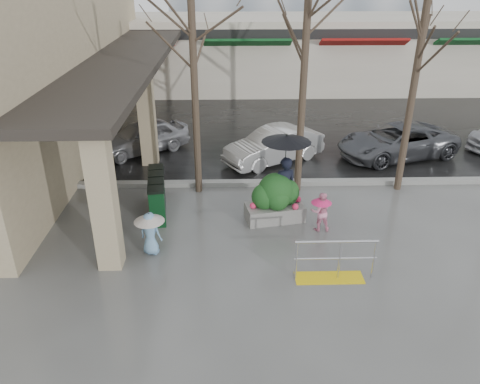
{
  "coord_description": "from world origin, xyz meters",
  "views": [
    {
      "loc": [
        -1.02,
        -10.11,
        6.61
      ],
      "look_at": [
        -0.74,
        0.8,
        1.3
      ],
      "focal_mm": 35.0,
      "sensor_mm": 36.0,
      "label": 1
    }
  ],
  "objects_px": {
    "tree_midwest": "(307,20)",
    "car_b": "(274,146)",
    "tree_west": "(192,26)",
    "tree_mideast": "(422,34)",
    "child_blue": "(150,229)",
    "car_c": "(397,141)",
    "woman": "(285,170)",
    "car_a": "(142,137)",
    "planter": "(275,198)",
    "handrail": "(333,265)",
    "child_pink": "(321,210)",
    "news_boxes": "(157,194)"
  },
  "relations": [
    {
      "from": "tree_mideast",
      "to": "car_b",
      "type": "xyz_separation_m",
      "value": [
        -3.86,
        2.45,
        -4.23
      ]
    },
    {
      "from": "planter",
      "to": "car_b",
      "type": "xyz_separation_m",
      "value": [
        0.36,
        4.39,
        -0.05
      ]
    },
    {
      "from": "child_pink",
      "to": "child_blue",
      "type": "distance_m",
      "value": 4.59
    },
    {
      "from": "handrail",
      "to": "tree_west",
      "type": "relative_size",
      "value": 0.28
    },
    {
      "from": "tree_west",
      "to": "child_blue",
      "type": "height_order",
      "value": "tree_west"
    },
    {
      "from": "tree_mideast",
      "to": "news_boxes",
      "type": "height_order",
      "value": "tree_mideast"
    },
    {
      "from": "planter",
      "to": "car_b",
      "type": "relative_size",
      "value": 0.46
    },
    {
      "from": "tree_midwest",
      "to": "woman",
      "type": "xyz_separation_m",
      "value": [
        -0.66,
        -1.82,
        -3.76
      ]
    },
    {
      "from": "handrail",
      "to": "planter",
      "type": "distance_m",
      "value": 3.08
    },
    {
      "from": "child_blue",
      "to": "planter",
      "type": "xyz_separation_m",
      "value": [
        3.29,
        1.68,
        -0.03
      ]
    },
    {
      "from": "planter",
      "to": "car_a",
      "type": "xyz_separation_m",
      "value": [
        -4.67,
        5.51,
        -0.05
      ]
    },
    {
      "from": "tree_west",
      "to": "car_b",
      "type": "distance_m",
      "value": 5.73
    },
    {
      "from": "news_boxes",
      "to": "car_a",
      "type": "relative_size",
      "value": 0.56
    },
    {
      "from": "child_pink",
      "to": "car_a",
      "type": "relative_size",
      "value": 0.3
    },
    {
      "from": "child_blue",
      "to": "planter",
      "type": "relative_size",
      "value": 0.65
    },
    {
      "from": "handrail",
      "to": "planter",
      "type": "height_order",
      "value": "planter"
    },
    {
      "from": "handrail",
      "to": "car_a",
      "type": "distance_m",
      "value": 10.16
    },
    {
      "from": "planter",
      "to": "car_a",
      "type": "bearing_deg",
      "value": 130.3
    },
    {
      "from": "child_pink",
      "to": "planter",
      "type": "height_order",
      "value": "planter"
    },
    {
      "from": "tree_mideast",
      "to": "tree_west",
      "type": "bearing_deg",
      "value": -180.0
    },
    {
      "from": "child_blue",
      "to": "car_b",
      "type": "xyz_separation_m",
      "value": [
        3.64,
        6.07,
        -0.08
      ]
    },
    {
      "from": "handrail",
      "to": "child_pink",
      "type": "bearing_deg",
      "value": 87.2
    },
    {
      "from": "car_a",
      "to": "car_c",
      "type": "relative_size",
      "value": 0.82
    },
    {
      "from": "child_blue",
      "to": "car_a",
      "type": "distance_m",
      "value": 7.33
    },
    {
      "from": "woman",
      "to": "car_c",
      "type": "relative_size",
      "value": 0.56
    },
    {
      "from": "planter",
      "to": "news_boxes",
      "type": "xyz_separation_m",
      "value": [
        -3.42,
        0.54,
        -0.11
      ]
    },
    {
      "from": "car_c",
      "to": "woman",
      "type": "bearing_deg",
      "value": -62.97
    },
    {
      "from": "child_blue",
      "to": "car_b",
      "type": "height_order",
      "value": "car_b"
    },
    {
      "from": "woman",
      "to": "news_boxes",
      "type": "height_order",
      "value": "woman"
    },
    {
      "from": "car_a",
      "to": "car_c",
      "type": "distance_m",
      "value": 9.76
    },
    {
      "from": "news_boxes",
      "to": "car_b",
      "type": "bearing_deg",
      "value": 38.08
    },
    {
      "from": "tree_mideast",
      "to": "planter",
      "type": "height_order",
      "value": "tree_mideast"
    },
    {
      "from": "tree_midwest",
      "to": "child_blue",
      "type": "distance_m",
      "value": 7.15
    },
    {
      "from": "tree_midwest",
      "to": "car_b",
      "type": "distance_m",
      "value": 5.25
    },
    {
      "from": "tree_midwest",
      "to": "planter",
      "type": "height_order",
      "value": "tree_midwest"
    },
    {
      "from": "news_boxes",
      "to": "car_b",
      "type": "relative_size",
      "value": 0.54
    },
    {
      "from": "car_a",
      "to": "child_blue",
      "type": "bearing_deg",
      "value": -23.56
    },
    {
      "from": "tree_west",
      "to": "car_b",
      "type": "relative_size",
      "value": 1.78
    },
    {
      "from": "car_b",
      "to": "news_boxes",
      "type": "bearing_deg",
      "value": -76.23
    },
    {
      "from": "child_pink",
      "to": "tree_west",
      "type": "bearing_deg",
      "value": -36.21
    },
    {
      "from": "tree_west",
      "to": "child_blue",
      "type": "bearing_deg",
      "value": -105.46
    },
    {
      "from": "child_pink",
      "to": "news_boxes",
      "type": "bearing_deg",
      "value": -14.08
    },
    {
      "from": "woman",
      "to": "car_b",
      "type": "height_order",
      "value": "woman"
    },
    {
      "from": "planter",
      "to": "car_b",
      "type": "height_order",
      "value": "planter"
    },
    {
      "from": "car_a",
      "to": "tree_west",
      "type": "bearing_deg",
      "value": -0.77
    },
    {
      "from": "woman",
      "to": "news_boxes",
      "type": "distance_m",
      "value": 3.8
    },
    {
      "from": "woman",
      "to": "handrail",
      "type": "bearing_deg",
      "value": 88.37
    },
    {
      "from": "child_pink",
      "to": "car_b",
      "type": "xyz_separation_m",
      "value": [
        -0.83,
        5.01,
        0.0
      ]
    },
    {
      "from": "car_c",
      "to": "tree_west",
      "type": "bearing_deg",
      "value": -86.0
    },
    {
      "from": "tree_mideast",
      "to": "child_blue",
      "type": "xyz_separation_m",
      "value": [
        -7.5,
        -3.61,
        -4.15
      ]
    }
  ]
}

